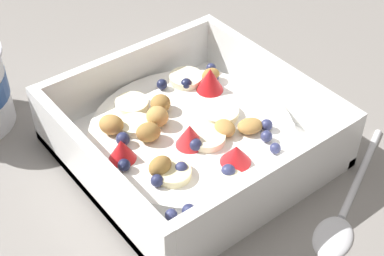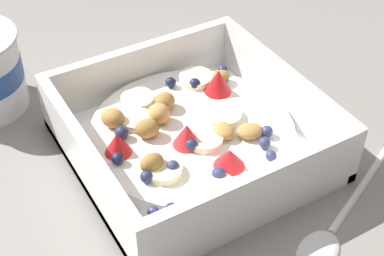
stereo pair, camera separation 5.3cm
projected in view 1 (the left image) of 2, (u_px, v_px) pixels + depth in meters
ground_plane at (187, 154)px, 0.55m from camera, size 2.40×2.40×0.00m
fruit_bowl at (191, 136)px, 0.54m from camera, size 0.22×0.22×0.06m
spoon at (343, 213)px, 0.49m from camera, size 0.09×0.17×0.01m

